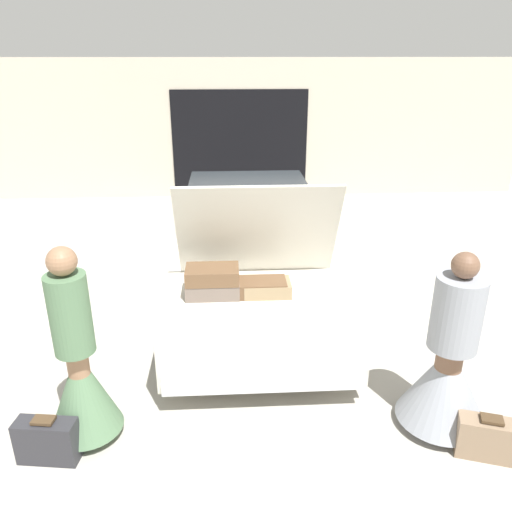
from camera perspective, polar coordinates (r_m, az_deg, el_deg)
ground_plane at (r=6.80m, az=-0.70°, el=-2.82°), size 40.00×40.00×0.00m
garage_wall_back at (r=10.70m, az=-1.87°, el=14.21°), size 12.00×0.14×2.80m
car at (r=6.58m, az=-0.75°, el=1.79°), size 1.85×5.35×1.80m
person_left at (r=4.17m, az=-19.51°, el=-12.58°), size 0.57×0.57×1.63m
person_right at (r=4.34m, az=21.04°, el=-11.99°), size 0.72×0.72×1.54m
suitcase_beside_left_person at (r=4.28m, az=-22.73°, el=-18.87°), size 0.47×0.23×0.38m
suitcase_beside_right_person at (r=4.39m, az=24.97°, el=-18.35°), size 0.48×0.31×0.36m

